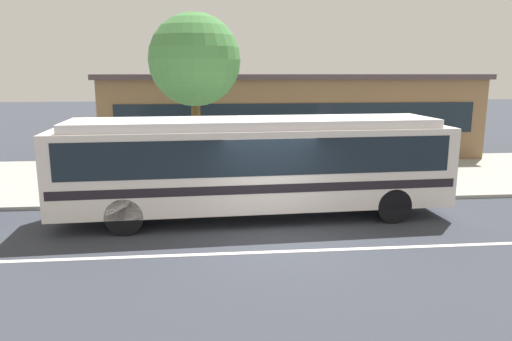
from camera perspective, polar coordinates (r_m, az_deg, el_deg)
The scene contains 10 objects.
ground_plane at distance 12.35m, azimuth 2.12°, elevation -8.31°, with size 120.00×120.00×0.00m, color #343740.
sidewalk_slab at distance 19.40m, azimuth -0.79°, elevation -0.69°, with size 60.00×8.00×0.12m, color #9D9D93.
lane_stripe_center at distance 11.60m, azimuth 2.66°, elevation -9.63°, with size 56.00×0.16×0.01m, color silver.
transit_bus at distance 13.83m, azimuth -0.12°, elevation 1.16°, with size 11.36×2.93×2.91m.
pedestrian_waiting_near_sign at distance 16.43m, azimuth 0.51°, elevation 0.64°, with size 0.47×0.47×1.63m.
pedestrian_walking_along_curb at distance 16.78m, azimuth -11.02°, elevation 0.78°, with size 0.41×0.41×1.68m.
pedestrian_standing_by_tree at distance 17.23m, azimuth 10.18°, elevation 1.02°, with size 0.43×0.43×1.66m.
bus_stop_sign at distance 16.68m, azimuth 15.11°, elevation 2.96°, with size 0.12×0.44×2.64m.
street_tree_near_stop at distance 17.42m, azimuth -7.33°, elevation 12.86°, with size 3.26×3.26×6.14m.
station_building at distance 25.09m, azimuth 3.80°, elevation 6.74°, with size 18.31×6.86×4.11m.
Camera 1 is at (-1.58, -11.49, 4.22)m, focal length 33.56 mm.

